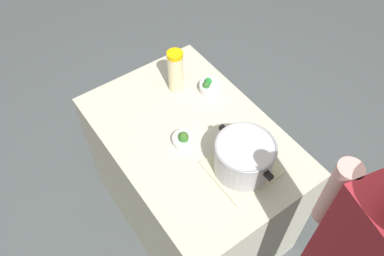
{
  "coord_description": "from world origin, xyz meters",
  "views": [
    {
      "loc": [
        0.98,
        -0.7,
        2.48
      ],
      "look_at": [
        0.0,
        0.0,
        0.95
      ],
      "focal_mm": 36.4,
      "sensor_mm": 36.0,
      "label": 1
    }
  ],
  "objects_px": {
    "cooking_pot": "(244,156)",
    "broccoli_bowl_center": "(183,139)",
    "broccoli_bowl_front": "(210,87)",
    "lemonade_pitcher": "(176,71)"
  },
  "relations": [
    {
      "from": "cooking_pot",
      "to": "broccoli_bowl_front",
      "type": "bearing_deg",
      "value": 159.82
    },
    {
      "from": "broccoli_bowl_front",
      "to": "broccoli_bowl_center",
      "type": "relative_size",
      "value": 1.12
    },
    {
      "from": "lemonade_pitcher",
      "to": "broccoli_bowl_center",
      "type": "height_order",
      "value": "lemonade_pitcher"
    },
    {
      "from": "lemonade_pitcher",
      "to": "broccoli_bowl_front",
      "type": "relative_size",
      "value": 2.1
    },
    {
      "from": "lemonade_pitcher",
      "to": "broccoli_bowl_front",
      "type": "distance_m",
      "value": 0.21
    },
    {
      "from": "lemonade_pitcher",
      "to": "broccoli_bowl_front",
      "type": "bearing_deg",
      "value": 49.19
    },
    {
      "from": "cooking_pot",
      "to": "broccoli_bowl_front",
      "type": "height_order",
      "value": "cooking_pot"
    },
    {
      "from": "cooking_pot",
      "to": "broccoli_bowl_center",
      "type": "xyz_separation_m",
      "value": [
        -0.28,
        -0.14,
        -0.07
      ]
    },
    {
      "from": "broccoli_bowl_center",
      "to": "broccoli_bowl_front",
      "type": "bearing_deg",
      "value": 123.26
    },
    {
      "from": "lemonade_pitcher",
      "to": "cooking_pot",
      "type": "bearing_deg",
      "value": -3.82
    }
  ]
}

